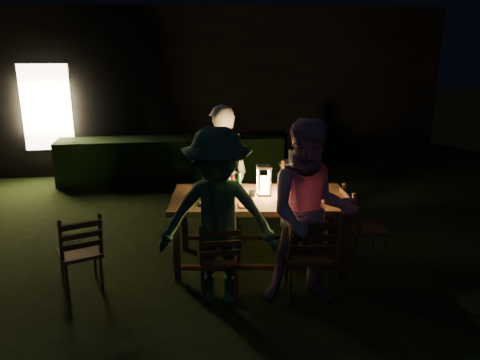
{
  "coord_description": "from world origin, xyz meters",
  "views": [
    {
      "loc": [
        -0.41,
        -5.01,
        2.52
      ],
      "look_at": [
        0.32,
        0.23,
        0.97
      ],
      "focal_mm": 35.0,
      "sensor_mm": 36.0,
      "label": 1
    }
  ],
  "objects": [
    {
      "name": "garden_envelope",
      "position": [
        -0.01,
        6.15,
        1.58
      ],
      "size": [
        40.0,
        40.0,
        3.2
      ],
      "color": "black",
      "rests_on": "ground"
    },
    {
      "name": "dining_table",
      "position": [
        0.51,
        -0.02,
        0.75
      ],
      "size": [
        2.11,
        1.24,
        0.83
      ],
      "rotation": [
        0.0,
        0.0,
        -0.12
      ],
      "color": "#432916",
      "rests_on": "ground"
    },
    {
      "name": "chair_near_left",
      "position": [
        -0.03,
        -0.73,
        0.28
      ],
      "size": [
        0.41,
        0.44,
        0.91
      ],
      "rotation": [
        0.0,
        0.0,
        -0.0
      ],
      "color": "#432916",
      "rests_on": "ground"
    },
    {
      "name": "chair_near_right",
      "position": [
        0.86,
        -0.84,
        0.3
      ],
      "size": [
        0.49,
        0.52,
        1.0
      ],
      "rotation": [
        0.0,
        0.0,
        -0.1
      ],
      "color": "#432916",
      "rests_on": "ground"
    },
    {
      "name": "chair_far_left",
      "position": [
        0.16,
        0.8,
        0.31
      ],
      "size": [
        0.46,
        0.5,
        1.02
      ],
      "rotation": [
        0.0,
        0.0,
        3.15
      ],
      "color": "#432916",
      "rests_on": "ground"
    },
    {
      "name": "chair_far_right",
      "position": [
        1.15,
        0.68,
        0.31
      ],
      "size": [
        0.55,
        0.58,
        1.03
      ],
      "rotation": [
        0.0,
        0.0,
        2.93
      ],
      "color": "#432916",
      "rests_on": "ground"
    },
    {
      "name": "chair_end",
      "position": [
        1.73,
        -0.17,
        0.29
      ],
      "size": [
        0.49,
        0.46,
        0.97
      ],
      "rotation": [
        0.0,
        0.0,
        -1.64
      ],
      "color": "#432916",
      "rests_on": "ground"
    },
    {
      "name": "chair_spare",
      "position": [
        -1.44,
        -0.4,
        0.28
      ],
      "size": [
        0.55,
        0.57,
        0.94
      ],
      "rotation": [
        0.0,
        0.0,
        0.36
      ],
      "color": "#432916",
      "rests_on": "ground"
    },
    {
      "name": "person_house_side",
      "position": [
        0.17,
        0.85,
        0.89
      ],
      "size": [
        0.7,
        0.5,
        1.78
      ],
      "primitive_type": "imported",
      "rotation": [
        0.0,
        0.0,
        3.02
      ],
      "color": "white",
      "rests_on": "ground"
    },
    {
      "name": "person_opp_right",
      "position": [
        0.86,
        -0.89,
        0.93
      ],
      "size": [
        0.98,
        0.81,
        1.85
      ],
      "primitive_type": "imported",
      "rotation": [
        0.0,
        0.0,
        -0.12
      ],
      "color": "#CE8EB0",
      "rests_on": "ground"
    },
    {
      "name": "person_opp_left",
      "position": [
        -0.04,
        -0.78,
        0.89
      ],
      "size": [
        1.22,
        0.8,
        1.78
      ],
      "primitive_type": "imported",
      "rotation": [
        0.0,
        0.0,
        -0.12
      ],
      "color": "#2E5C3C",
      "rests_on": "ground"
    },
    {
      "name": "lantern",
      "position": [
        0.57,
        0.02,
        0.99
      ],
      "size": [
        0.16,
        0.16,
        0.35
      ],
      "color": "white",
      "rests_on": "dining_table"
    },
    {
      "name": "plate_far_left",
      "position": [
        -0.01,
        0.27,
        0.84
      ],
      "size": [
        0.25,
        0.25,
        0.01
      ],
      "primitive_type": "cylinder",
      "color": "white",
      "rests_on": "dining_table"
    },
    {
      "name": "plate_near_left",
      "position": [
        -0.06,
        -0.17,
        0.84
      ],
      "size": [
        0.25,
        0.25,
        0.01
      ],
      "primitive_type": "cylinder",
      "color": "white",
      "rests_on": "dining_table"
    },
    {
      "name": "plate_far_right",
      "position": [
        0.98,
        0.14,
        0.84
      ],
      "size": [
        0.25,
        0.25,
        0.01
      ],
      "primitive_type": "cylinder",
      "color": "white",
      "rests_on": "dining_table"
    },
    {
      "name": "plate_near_right",
      "position": [
        0.93,
        -0.29,
        0.84
      ],
      "size": [
        0.25,
        0.25,
        0.01
      ],
      "primitive_type": "cylinder",
      "color": "white",
      "rests_on": "dining_table"
    },
    {
      "name": "wineglass_a",
      "position": [
        0.25,
        0.3,
        0.92
      ],
      "size": [
        0.06,
        0.06,
        0.18
      ],
      "primitive_type": null,
      "color": "#59070F",
      "rests_on": "dining_table"
    },
    {
      "name": "wineglass_b",
      "position": [
        -0.22,
        -0.05,
        0.92
      ],
      "size": [
        0.06,
        0.06,
        0.18
      ],
      "primitive_type": null,
      "color": "#59070F",
      "rests_on": "dining_table"
    },
    {
      "name": "wineglass_c",
      "position": [
        0.77,
        -0.33,
        0.92
      ],
      "size": [
        0.06,
        0.06,
        0.18
      ],
      "primitive_type": null,
      "color": "#59070F",
      "rests_on": "dining_table"
    },
    {
      "name": "wineglass_d",
      "position": [
        1.15,
        0.08,
        0.92
      ],
      "size": [
        0.06,
        0.06,
        0.18
      ],
      "primitive_type": null,
      "color": "#59070F",
      "rests_on": "dining_table"
    },
    {
      "name": "wineglass_e",
      "position": [
        0.37,
        -0.3,
        0.92
      ],
      "size": [
        0.06,
        0.06,
        0.18
      ],
      "primitive_type": null,
      "color": "silver",
      "rests_on": "dining_table"
    },
    {
      "name": "bottle_table",
      "position": [
        0.26,
        0.01,
        0.97
      ],
      "size": [
        0.07,
        0.07,
        0.28
      ],
      "primitive_type": "cylinder",
      "color": "#0F471E",
      "rests_on": "dining_table"
    },
    {
      "name": "napkin_left",
      "position": [
        0.32,
        -0.32,
        0.84
      ],
      "size": [
        0.18,
        0.14,
        0.01
      ],
      "primitive_type": "cube",
      "color": "red",
      "rests_on": "dining_table"
    },
    {
      "name": "napkin_right",
      "position": [
        1.02,
        -0.39,
        0.84
      ],
      "size": [
        0.18,
        0.14,
        0.01
      ],
      "primitive_type": "cube",
      "color": "red",
      "rests_on": "dining_table"
    },
    {
      "name": "phone",
      "position": [
        -0.14,
        -0.24,
        0.84
      ],
      "size": [
        0.14,
        0.07,
        0.01
      ],
      "primitive_type": "cube",
      "color": "black",
      "rests_on": "dining_table"
    },
    {
      "name": "side_table",
      "position": [
        1.41,
        1.67,
        0.68
      ],
      "size": [
        0.57,
        0.57,
        0.77
      ],
      "color": "brown",
      "rests_on": "ground"
    },
    {
      "name": "ice_bucket",
      "position": [
        1.41,
        1.67,
        0.88
      ],
      "size": [
        0.3,
        0.3,
        0.22
      ],
      "primitive_type": "cylinder",
      "color": "#A5A8AD",
      "rests_on": "side_table"
    },
    {
      "name": "bottle_bucket_a",
      "position": [
        1.36,
        1.63,
        0.93
      ],
      "size": [
        0.07,
        0.07,
        0.32
      ],
      "primitive_type": "cylinder",
      "color": "#0F471E",
      "rests_on": "side_table"
    },
    {
      "name": "bottle_bucket_b",
      "position": [
        1.46,
        1.71,
        0.93
      ],
      "size": [
        0.07,
        0.07,
        0.32
      ],
      "primitive_type": "cylinder",
      "color": "#0F471E",
      "rests_on": "side_table"
    }
  ]
}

